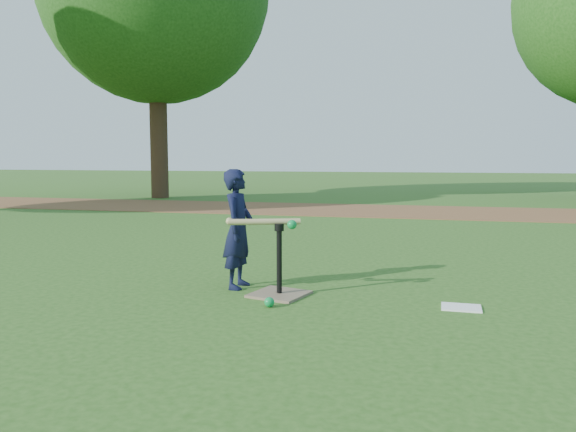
# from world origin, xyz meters

# --- Properties ---
(ground) EXTENTS (80.00, 80.00, 0.00)m
(ground) POSITION_xyz_m (0.00, 0.00, 0.00)
(ground) COLOR #285116
(ground) RESTS_ON ground
(dirt_strip) EXTENTS (24.00, 3.00, 0.01)m
(dirt_strip) POSITION_xyz_m (0.00, 7.50, 0.01)
(dirt_strip) COLOR brown
(dirt_strip) RESTS_ON ground
(child) EXTENTS (0.26, 0.39, 1.07)m
(child) POSITION_xyz_m (-0.05, -0.12, 0.53)
(child) COLOR black
(child) RESTS_ON ground
(wiffle_ball_ground) EXTENTS (0.08, 0.08, 0.08)m
(wiffle_ball_ground) POSITION_xyz_m (0.41, -0.70, 0.04)
(wiffle_ball_ground) COLOR #0C883B
(wiffle_ball_ground) RESTS_ON ground
(clipboard) EXTENTS (0.30, 0.24, 0.01)m
(clipboard) POSITION_xyz_m (1.87, -0.36, 0.01)
(clipboard) COLOR white
(clipboard) RESTS_ON ground
(batting_tee) EXTENTS (0.53, 0.53, 0.61)m
(batting_tee) POSITION_xyz_m (0.39, -0.31, 0.11)
(batting_tee) COLOR #78634C
(batting_tee) RESTS_ON ground
(swing_action) EXTENTS (0.62, 0.25, 0.09)m
(swing_action) POSITION_xyz_m (0.28, -0.34, 0.63)
(swing_action) COLOR tan
(swing_action) RESTS_ON ground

